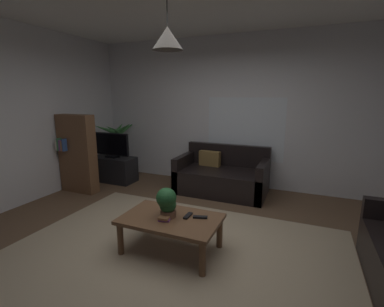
{
  "coord_description": "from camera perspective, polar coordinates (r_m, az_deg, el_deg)",
  "views": [
    {
      "loc": [
        1.24,
        -2.64,
        1.74
      ],
      "look_at": [
        0.0,
        0.3,
        1.05
      ],
      "focal_mm": 25.6,
      "sensor_mm": 36.0,
      "label": 1
    }
  ],
  "objects": [
    {
      "name": "floor",
      "position": [
        3.4,
        -2.08,
        -18.77
      ],
      "size": [
        5.75,
        4.9,
        0.02
      ],
      "primitive_type": "cube",
      "color": "brown",
      "rests_on": "ground"
    },
    {
      "name": "rug",
      "position": [
        3.24,
        -3.67,
        -20.21
      ],
      "size": [
        3.74,
        2.69,
        0.01
      ],
      "primitive_type": "cube",
      "color": "tan",
      "rests_on": "ground"
    },
    {
      "name": "wall_back",
      "position": [
        5.28,
        9.35,
        8.42
      ],
      "size": [
        5.87,
        0.06,
        2.81
      ],
      "primitive_type": "cube",
      "color": "silver",
      "rests_on": "ground"
    },
    {
      "name": "wall_left",
      "position": [
        4.93,
        -34.77,
        6.16
      ],
      "size": [
        0.06,
        4.9,
        2.81
      ],
      "primitive_type": "cube",
      "color": "silver",
      "rests_on": "ground"
    },
    {
      "name": "window_pane",
      "position": [
        5.24,
        10.98,
        5.0
      ],
      "size": [
        1.44,
        0.01,
        1.17
      ],
      "primitive_type": "cube",
      "color": "white"
    },
    {
      "name": "couch_under_window",
      "position": [
        5.0,
        6.25,
        -4.97
      ],
      "size": [
        1.57,
        0.9,
        0.82
      ],
      "color": "black",
      "rests_on": "ground"
    },
    {
      "name": "coffee_table",
      "position": [
        3.15,
        -4.44,
        -14.1
      ],
      "size": [
        1.09,
        0.68,
        0.4
      ],
      "color": "brown",
      "rests_on": "ground"
    },
    {
      "name": "book_on_table_0",
      "position": [
        3.07,
        -5.73,
        -13.46
      ],
      "size": [
        0.14,
        0.13,
        0.02
      ],
      "primitive_type": "cube",
      "rotation": [
        0.0,
        0.0,
        0.24
      ],
      "color": "#72387F",
      "rests_on": "coffee_table"
    },
    {
      "name": "book_on_table_1",
      "position": [
        3.05,
        -5.91,
        -13.21
      ],
      "size": [
        0.12,
        0.1,
        0.02
      ],
      "primitive_type": "cube",
      "rotation": [
        0.0,
        0.0,
        0.06
      ],
      "color": "#99663F",
      "rests_on": "coffee_table"
    },
    {
      "name": "remote_on_table_0",
      "position": [
        3.13,
        -0.85,
        -12.82
      ],
      "size": [
        0.05,
        0.16,
        0.02
      ],
      "primitive_type": "cube",
      "rotation": [
        0.0,
        0.0,
        3.13
      ],
      "color": "black",
      "rests_on": "coffee_table"
    },
    {
      "name": "remote_on_table_1",
      "position": [
        3.1,
        1.72,
        -13.11
      ],
      "size": [
        0.17,
        0.09,
        0.02
      ],
      "primitive_type": "cube",
      "rotation": [
        0.0,
        0.0,
        4.99
      ],
      "color": "black",
      "rests_on": "coffee_table"
    },
    {
      "name": "potted_plant_on_table",
      "position": [
        3.07,
        -5.23,
        -10.01
      ],
      "size": [
        0.22,
        0.22,
        0.34
      ],
      "color": "brown",
      "rests_on": "coffee_table"
    },
    {
      "name": "tv_stand",
      "position": [
        5.81,
        -15.99,
        -3.14
      ],
      "size": [
        0.9,
        0.44,
        0.5
      ],
      "primitive_type": "cube",
      "color": "black",
      "rests_on": "ground"
    },
    {
      "name": "tv",
      "position": [
        5.69,
        -16.43,
        1.71
      ],
      "size": [
        0.79,
        0.16,
        0.49
      ],
      "color": "black",
      "rests_on": "tv_stand"
    },
    {
      "name": "potted_palm_corner",
      "position": [
        6.16,
        -15.01,
        0.69
      ],
      "size": [
        0.81,
        0.94,
        1.21
      ],
      "color": "#4C4C51",
      "rests_on": "ground"
    },
    {
      "name": "bookshelf_corner",
      "position": [
        5.31,
        -22.81,
        -0.03
      ],
      "size": [
        0.7,
        0.31,
        1.4
      ],
      "color": "brown",
      "rests_on": "ground"
    },
    {
      "name": "pendant_lamp",
      "position": [
        2.88,
        -5.12,
        22.84
      ],
      "size": [
        0.3,
        0.3,
        0.65
      ],
      "color": "black"
    }
  ]
}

